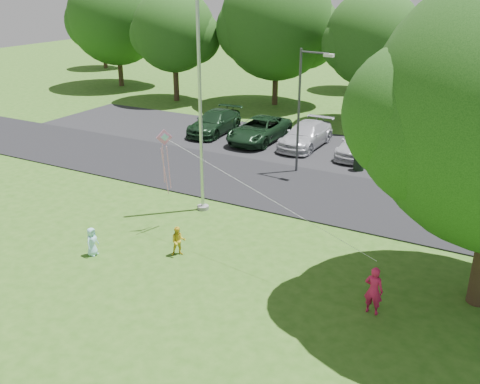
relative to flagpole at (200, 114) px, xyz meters
The scene contains 12 objects.
ground 7.39m from the flagpole, 55.01° to the right, with size 120.00×120.00×0.00m, color #2D5A17.
park_road 6.73m from the flagpole, 48.81° to the left, with size 60.00×6.00×0.06m, color black.
parking_strip 11.82m from the flagpole, 71.57° to the left, with size 42.00×7.00×0.06m, color black.
flagpole is the anchor object (origin of this frame).
street_lamp 6.63m from the flagpole, 73.41° to the left, with size 1.74×0.36×6.20m.
trash_can 9.86m from the flagpole, 61.07° to the left, with size 0.58×0.58×0.91m.
tree_row 19.95m from the flagpole, 75.18° to the left, with size 64.35×11.94×10.88m.
parked_cars 11.43m from the flagpole, 75.32° to the left, with size 20.30×5.48×1.43m.
woman 10.06m from the flagpole, 25.71° to the right, with size 0.56×0.37×1.53m, color #C91A4C.
child_yellow 5.50m from the flagpole, 69.76° to the right, with size 0.53×0.42×1.10m, color gold.
child_blue 6.61m from the flagpole, 103.29° to the right, with size 0.52×0.34×1.06m, color #A6E9FF.
kite 2.43m from the flagpole, 88.78° to the right, with size 8.98×2.19×2.67m.
Camera 1 is at (8.03, -12.79, 9.25)m, focal length 40.00 mm.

